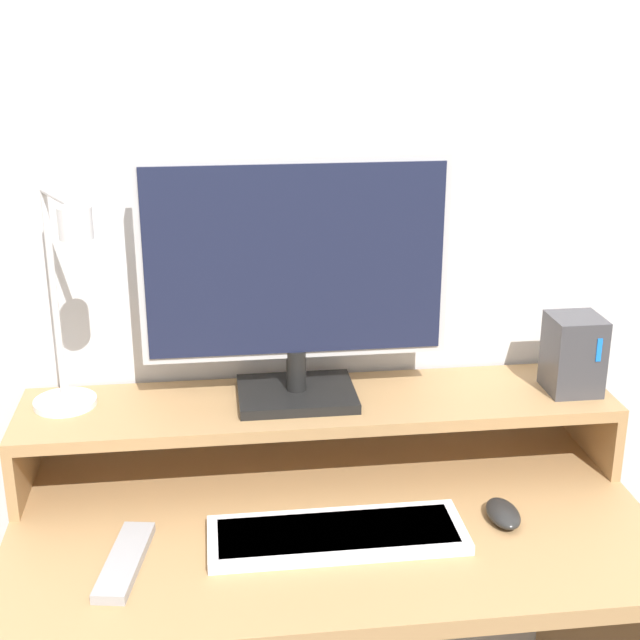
% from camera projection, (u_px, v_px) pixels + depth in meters
% --- Properties ---
extents(wall_back, '(6.00, 0.05, 2.50)m').
position_uv_depth(wall_back, '(309.00, 195.00, 1.65)').
color(wall_back, silver).
rests_on(wall_back, ground_plane).
extents(desk, '(1.08, 0.58, 0.76)m').
position_uv_depth(desk, '(331.00, 631.00, 1.59)').
color(desk, '#A87F51').
rests_on(desk, ground_plane).
extents(monitor_shelf, '(1.08, 0.24, 0.14)m').
position_uv_depth(monitor_shelf, '(319.00, 410.00, 1.63)').
color(monitor_shelf, '#A87F51').
rests_on(monitor_shelf, desk).
extents(monitor, '(0.54, 0.17, 0.44)m').
position_uv_depth(monitor, '(295.00, 275.00, 1.56)').
color(monitor, black).
rests_on(monitor, monitor_shelf).
extents(desk_lamp, '(0.15, 0.23, 0.40)m').
position_uv_depth(desk_lamp, '(67.00, 312.00, 1.49)').
color(desk_lamp, silver).
rests_on(desk_lamp, monitor_shelf).
extents(router_dock, '(0.09, 0.10, 0.15)m').
position_uv_depth(router_dock, '(573.00, 354.00, 1.64)').
color(router_dock, '#3D3D42').
rests_on(router_dock, monitor_shelf).
extents(keyboard, '(0.42, 0.14, 0.02)m').
position_uv_depth(keyboard, '(337.00, 535.00, 1.45)').
color(keyboard, silver).
rests_on(keyboard, desk).
extents(mouse, '(0.05, 0.09, 0.03)m').
position_uv_depth(mouse, '(503.00, 513.00, 1.50)').
color(mouse, black).
rests_on(mouse, desk).
extents(remote_control, '(0.09, 0.20, 0.02)m').
position_uv_depth(remote_control, '(125.00, 561.00, 1.38)').
color(remote_control, '#99999E').
rests_on(remote_control, desk).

